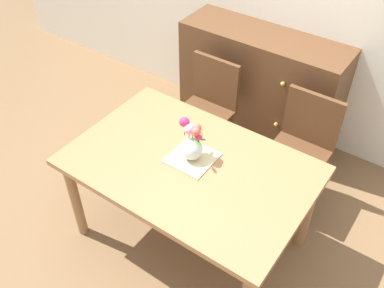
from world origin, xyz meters
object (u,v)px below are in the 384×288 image
at_px(chair_left, 208,105).
at_px(flower_vase, 192,142).
at_px(dresser, 259,87).
at_px(chair_right, 302,144).
at_px(dining_table, 190,174).

height_order(chair_left, flower_vase, flower_vase).
bearing_deg(dresser, chair_left, -113.24).
bearing_deg(chair_right, dining_table, 63.56).
bearing_deg(chair_right, chair_left, 0.00).
bearing_deg(dining_table, flower_vase, 111.86).
bearing_deg(dresser, chair_right, -38.15).
bearing_deg(dresser, dining_table, -81.16).
relative_size(chair_right, dresser, 0.64).
relative_size(dresser, flower_vase, 5.46).
bearing_deg(flower_vase, chair_left, 116.77).
xyz_separation_m(chair_left, flower_vase, (0.39, -0.78, 0.36)).
relative_size(chair_right, flower_vase, 3.50).
distance_m(chair_left, dresser, 0.53).
bearing_deg(chair_left, dining_table, 116.44).
bearing_deg(chair_left, dresser, -113.24).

